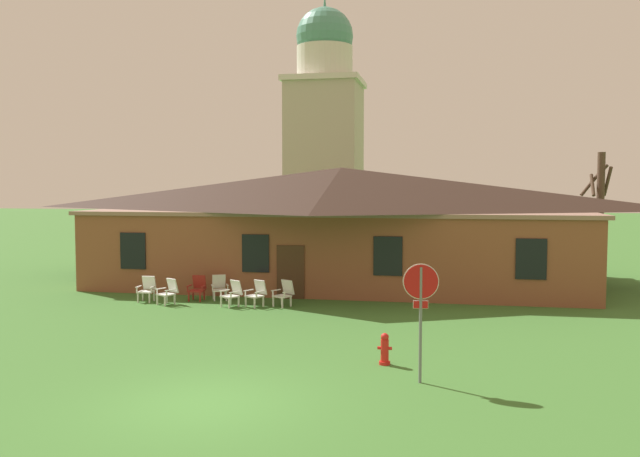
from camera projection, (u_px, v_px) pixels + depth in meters
ground_plane at (204, 404)px, 13.33m from camera, size 200.00×200.00×0.00m
brick_building at (341, 224)px, 30.30m from camera, size 21.71×10.40×5.25m
dome_tower at (325, 135)px, 45.08m from camera, size 5.18×5.18×17.38m
stop_sign at (421, 298)px, 14.68m from camera, size 0.80×0.14×2.70m
lawn_chair_by_porch at (147, 288)px, 25.17m from camera, size 0.66×0.69×0.96m
lawn_chair_near_door at (168, 291)px, 24.53m from camera, size 0.82×0.86×0.96m
lawn_chair_left_end at (198, 287)px, 25.39m from camera, size 0.64×0.67×0.96m
lawn_chair_middle at (219, 287)px, 25.56m from camera, size 0.80×0.84×0.96m
lawn_chair_right_end at (232, 293)px, 24.09m from camera, size 0.84×0.87×0.96m
lawn_chair_far_side at (257, 293)px, 24.14m from camera, size 0.83×0.86×0.96m
lawn_chair_under_eave at (284, 293)px, 24.16m from camera, size 0.83×0.86×0.96m
bare_tree_beside_building at (600, 209)px, 31.56m from camera, size 1.38×1.34×6.02m
fire_hydrant at (385, 350)px, 16.29m from camera, size 0.36×0.28×0.79m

